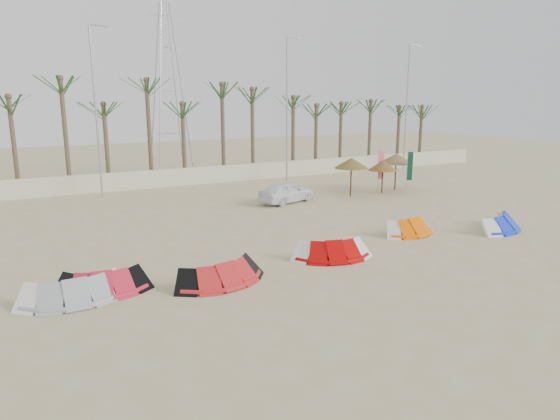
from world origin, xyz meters
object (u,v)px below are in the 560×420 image
car (287,192)px  parasol_left (351,163)px  kite_red_right (328,247)px  kite_blue (494,220)px  kite_grey (73,286)px  parasol_right (396,159)px  kite_orange (407,225)px  kite_red_left (101,279)px  kite_red_mid (218,270)px  parasol_mid (383,165)px

car → parasol_left: bearing=-109.8°
kite_red_right → kite_blue: 10.05m
parasol_left → car: (-4.76, 0.26, -1.59)m
kite_grey → parasol_right: 25.03m
kite_grey → car: bearing=36.9°
kite_orange → kite_red_left: bearing=-176.8°
kite_orange → parasol_right: 12.04m
kite_grey → kite_red_right: same height
kite_grey → kite_red_mid: same height
kite_red_left → parasol_right: size_ratio=1.27×
kite_red_right → parasol_left: (8.51, 10.24, 1.83)m
kite_grey → parasol_mid: bearing=25.3°
kite_red_left → kite_grey: bearing=-163.6°
kite_orange → parasol_left: (3.02, 8.89, 1.84)m
kite_red_left → parasol_left: size_ratio=1.27×
kite_orange → kite_red_mid: bearing=-170.1°
kite_red_left → kite_orange: same height
kite_blue → kite_grey: bearing=179.1°
parasol_left → car: size_ratio=0.67×
kite_red_mid → kite_grey: bearing=171.1°
kite_red_right → parasol_right: 16.81m
kite_red_mid → car: 14.08m
kite_blue → parasol_right: 11.27m
parasol_left → parasol_right: (4.27, 0.52, -0.00)m
kite_red_mid → kite_orange: (10.54, 1.84, -0.00)m
parasol_right → kite_orange: bearing=-127.8°
kite_red_left → kite_blue: size_ratio=0.85×
kite_red_left → kite_orange: 14.46m
parasol_right → kite_red_mid: bearing=-147.8°
kite_red_left → parasol_mid: bearing=25.7°
parasol_left → parasol_mid: bearing=-1.2°
parasol_right → car: bearing=-178.4°
kite_red_right → parasol_right: parasol_right is taller
kite_red_mid → kite_blue: bearing=1.7°
kite_red_mid → kite_blue: size_ratio=0.94×
kite_grey → car: size_ratio=0.89×
kite_red_left → parasol_right: 24.09m
kite_blue → kite_red_mid: bearing=-178.3°
kite_grey → parasol_mid: size_ratio=1.51×
parasol_right → kite_blue: bearing=-104.2°
kite_red_mid → parasol_left: size_ratio=1.40×
kite_red_mid → kite_red_right: 5.08m
kite_red_right → kite_red_left: bearing=176.6°
kite_red_mid → parasol_right: parasol_right is taller
kite_red_left → kite_red_mid: same height
kite_red_left → kite_red_right: 8.97m
kite_grey → parasol_left: bearing=28.5°
kite_red_right → parasol_mid: bearing=42.5°
kite_red_mid → parasol_left: bearing=38.3°
kite_red_left → kite_red_right: same height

